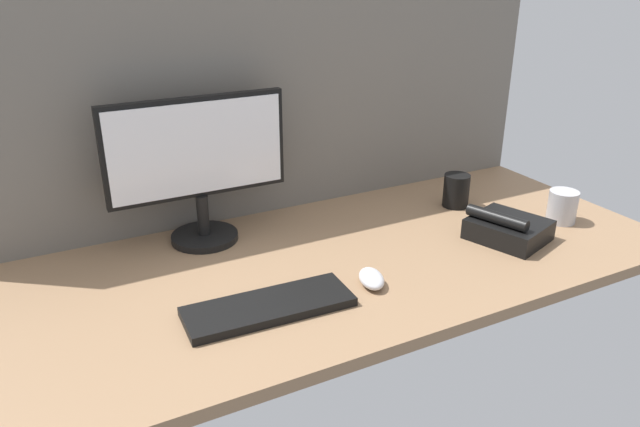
# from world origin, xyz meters

# --- Properties ---
(ground_plane) EXTENTS (1.80, 0.80, 0.03)m
(ground_plane) POSITION_xyz_m (0.00, 0.00, -0.01)
(ground_plane) COLOR #8C6B4C
(cubicle_wall_back) EXTENTS (1.80, 0.05, 0.75)m
(cubicle_wall_back) POSITION_xyz_m (0.00, 0.38, 0.37)
(cubicle_wall_back) COLOR slate
(cubicle_wall_back) RESTS_ON ground_plane
(monitor) EXTENTS (0.48, 0.18, 0.39)m
(monitor) POSITION_xyz_m (-0.26, 0.25, 0.22)
(monitor) COLOR black
(monitor) RESTS_ON ground_plane
(keyboard) EXTENTS (0.38, 0.15, 0.02)m
(keyboard) POSITION_xyz_m (-0.24, -0.16, 0.01)
(keyboard) COLOR black
(keyboard) RESTS_ON ground_plane
(mouse) EXTENTS (0.08, 0.11, 0.03)m
(mouse) POSITION_xyz_m (0.02, -0.17, 0.02)
(mouse) COLOR silver
(mouse) RESTS_ON ground_plane
(mug_black_travel) EXTENTS (0.08, 0.08, 0.10)m
(mug_black_travel) POSITION_xyz_m (0.50, 0.12, 0.05)
(mug_black_travel) COLOR black
(mug_black_travel) RESTS_ON ground_plane
(mug_steel) EXTENTS (0.08, 0.08, 0.09)m
(mug_steel) POSITION_xyz_m (0.70, -0.11, 0.05)
(mug_steel) COLOR #B2B2B7
(mug_steel) RESTS_ON ground_plane
(desk_phone) EXTENTS (0.22, 0.23, 0.09)m
(desk_phone) POSITION_xyz_m (0.48, -0.13, 0.03)
(desk_phone) COLOR black
(desk_phone) RESTS_ON ground_plane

